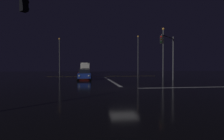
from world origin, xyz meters
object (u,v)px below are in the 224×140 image
at_px(sedan_white, 86,71).
at_px(box_truck, 85,67).
at_px(sedan_red, 84,73).
at_px(streetlamp_right_far, 138,52).
at_px(streetlamp_right_near, 163,49).
at_px(streetlamp_left_far, 59,54).
at_px(sedan_blue, 84,75).
at_px(sedan_orange, 85,72).
at_px(traffic_signal_ne, 169,49).

xyz_separation_m(sedan_white, box_truck, (-0.25, 7.93, 0.91)).
bearing_deg(sedan_red, sedan_white, 88.79).
height_order(sedan_white, box_truck, box_truck).
xyz_separation_m(streetlamp_right_far, streetlamp_right_near, (0.00, -16.00, -0.65)).
bearing_deg(streetlamp_left_far, sedan_white, -5.62).
height_order(sedan_blue, streetlamp_left_far, streetlamp_left_far).
distance_m(sedan_orange, box_truck, 14.49).
height_order(sedan_blue, traffic_signal_ne, traffic_signal_ne).
bearing_deg(sedan_blue, sedan_red, 91.69).
bearing_deg(streetlamp_right_far, sedan_blue, -125.43).
relative_size(sedan_red, box_truck, 0.52).
relative_size(sedan_white, streetlamp_left_far, 0.48).
relative_size(sedan_white, streetlamp_right_far, 0.43).
height_order(traffic_signal_ne, streetlamp_right_far, streetlamp_right_far).
xyz_separation_m(sedan_blue, sedan_red, (-0.18, 5.94, 0.00)).
relative_size(sedan_white, traffic_signal_ne, 0.68).
bearing_deg(streetlamp_right_near, sedan_blue, -166.41).
bearing_deg(traffic_signal_ne, sedan_red, 142.47).
bearing_deg(sedan_orange, sedan_blue, -90.09).
distance_m(streetlamp_left_far, streetlamp_right_far, 20.13).
distance_m(sedan_white, box_truck, 7.99).
height_order(streetlamp_left_far, streetlamp_right_far, streetlamp_right_far).
xyz_separation_m(streetlamp_left_far, streetlamp_right_near, (20.12, -16.00, -0.11)).
distance_m(sedan_blue, streetlamp_left_far, 20.82).
xyz_separation_m(sedan_white, streetlamp_right_near, (13.65, -15.36, 4.31)).
distance_m(sedan_orange, streetlamp_right_near, 16.88).
distance_m(sedan_blue, box_truck, 26.63).
xyz_separation_m(traffic_signal_ne, streetlamp_right_far, (2.03, 22.53, 1.34)).
xyz_separation_m(traffic_signal_ne, streetlamp_right_near, (2.03, 6.53, 0.69)).
distance_m(sedan_blue, sedan_white, 18.69).
bearing_deg(sedan_red, streetlamp_right_near, -10.63).
bearing_deg(streetlamp_right_far, box_truck, 152.32).
distance_m(streetlamp_right_far, streetlamp_right_near, 16.01).
bearing_deg(streetlamp_left_far, traffic_signal_ne, -51.22).
relative_size(sedan_red, streetlamp_left_far, 0.48).
height_order(sedan_blue, streetlamp_right_far, streetlamp_right_far).
height_order(sedan_white, traffic_signal_ne, traffic_signal_ne).
distance_m(sedan_white, streetlamp_right_far, 14.54).
bearing_deg(streetlamp_right_near, sedan_white, 131.63).
xyz_separation_m(sedan_orange, streetlamp_right_near, (13.73, -8.83, 4.31)).
distance_m(sedan_white, traffic_signal_ne, 25.05).
distance_m(sedan_orange, streetlamp_left_far, 10.57).
bearing_deg(streetlamp_right_near, sedan_orange, 147.25).
xyz_separation_m(sedan_white, streetlamp_right_far, (13.65, 0.64, 4.97)).
height_order(traffic_signal_ne, streetlamp_left_far, streetlamp_left_far).
relative_size(sedan_red, streetlamp_right_far, 0.43).
xyz_separation_m(sedan_red, streetlamp_left_far, (-6.20, 13.39, 4.42)).
bearing_deg(streetlamp_right_near, streetlamp_left_far, 141.51).
xyz_separation_m(sedan_red, box_truck, (0.02, 20.68, 0.91)).
relative_size(streetlamp_left_far, streetlamp_right_near, 1.02).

